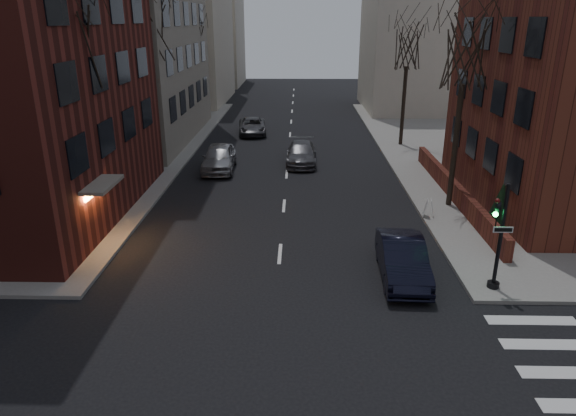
# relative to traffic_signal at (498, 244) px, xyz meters

# --- Properties ---
(low_wall_right) EXTENTS (0.35, 16.00, 1.00)m
(low_wall_right) POSITION_rel_traffic_signal_xyz_m (1.36, 10.01, -1.26)
(low_wall_right) COLOR maroon
(low_wall_right) RESTS_ON sidewalk_far_right
(building_distant_la) EXTENTS (14.00, 16.00, 18.00)m
(building_distant_la) POSITION_rel_traffic_signal_xyz_m (-22.94, 46.01, 7.09)
(building_distant_la) COLOR #B3AB98
(building_distant_la) RESTS_ON ground
(building_distant_ra) EXTENTS (14.00, 14.00, 16.00)m
(building_distant_ra) POSITION_rel_traffic_signal_xyz_m (7.06, 41.01, 6.09)
(building_distant_ra) COLOR #B3AB98
(building_distant_ra) RESTS_ON ground
(building_distant_lb) EXTENTS (10.00, 12.00, 14.00)m
(building_distant_lb) POSITION_rel_traffic_signal_xyz_m (-20.94, 63.01, 5.09)
(building_distant_lb) COLOR #B3AB98
(building_distant_lb) RESTS_ON ground
(traffic_signal) EXTENTS (0.76, 0.44, 4.00)m
(traffic_signal) POSITION_rel_traffic_signal_xyz_m (0.00, 0.00, 0.00)
(traffic_signal) COLOR black
(traffic_signal) RESTS_ON sidewalk_far_right
(tree_left_a) EXTENTS (4.18, 4.18, 10.26)m
(tree_left_a) POSITION_rel_traffic_signal_xyz_m (-16.74, 5.01, 6.56)
(tree_left_a) COLOR #2D231C
(tree_left_a) RESTS_ON sidewalk_far_left
(tree_left_b) EXTENTS (4.40, 4.40, 10.80)m
(tree_left_b) POSITION_rel_traffic_signal_xyz_m (-16.74, 17.01, 7.00)
(tree_left_b) COLOR #2D231C
(tree_left_b) RESTS_ON sidewalk_far_left
(tree_left_c) EXTENTS (3.96, 3.96, 9.72)m
(tree_left_c) POSITION_rel_traffic_signal_xyz_m (-16.74, 31.01, 6.12)
(tree_left_c) COLOR #2D231C
(tree_left_c) RESTS_ON sidewalk_far_left
(tree_right_a) EXTENTS (3.96, 3.96, 9.72)m
(tree_right_a) POSITION_rel_traffic_signal_xyz_m (0.86, 9.01, 6.12)
(tree_right_a) COLOR #2D231C
(tree_right_a) RESTS_ON sidewalk_far_right
(tree_right_b) EXTENTS (3.74, 3.74, 9.18)m
(tree_right_b) POSITION_rel_traffic_signal_xyz_m (0.86, 23.01, 5.68)
(tree_right_b) COLOR #2D231C
(tree_right_b) RESTS_ON sidewalk_far_right
(streetlamp_near) EXTENTS (0.36, 0.36, 6.28)m
(streetlamp_near) POSITION_rel_traffic_signal_xyz_m (-16.14, 13.01, 2.33)
(streetlamp_near) COLOR black
(streetlamp_near) RESTS_ON sidewalk_far_left
(streetlamp_far) EXTENTS (0.36, 0.36, 6.28)m
(streetlamp_far) POSITION_rel_traffic_signal_xyz_m (-16.14, 33.01, 2.33)
(streetlamp_far) COLOR black
(streetlamp_far) RESTS_ON sidewalk_far_left
(parked_sedan) EXTENTS (1.81, 4.77, 1.55)m
(parked_sedan) POSITION_rel_traffic_signal_xyz_m (-3.13, 1.01, -1.13)
(parked_sedan) COLOR black
(parked_sedan) RESTS_ON ground
(car_lane_silver) EXTENTS (2.22, 5.12, 1.72)m
(car_lane_silver) POSITION_rel_traffic_signal_xyz_m (-12.43, 15.86, -1.05)
(car_lane_silver) COLOR #999A9E
(car_lane_silver) RESTS_ON ground
(car_lane_gray) EXTENTS (2.13, 5.04, 1.45)m
(car_lane_gray) POSITION_rel_traffic_signal_xyz_m (-6.98, 17.59, -1.18)
(car_lane_gray) COLOR #46474C
(car_lane_gray) RESTS_ON ground
(car_lane_far) EXTENTS (2.79, 5.17, 1.38)m
(car_lane_far) POSITION_rel_traffic_signal_xyz_m (-11.22, 27.20, -1.22)
(car_lane_far) COLOR #3F3F44
(car_lane_far) RESTS_ON ground
(sandwich_board) EXTENTS (0.49, 0.61, 0.88)m
(sandwich_board) POSITION_rel_traffic_signal_xyz_m (-0.64, 7.25, -1.32)
(sandwich_board) COLOR silver
(sandwich_board) RESTS_ON sidewalk_far_right
(evergreen_shrub) EXTENTS (1.68, 1.68, 2.26)m
(evergreen_shrub) POSITION_rel_traffic_signal_xyz_m (2.56, 6.29, -0.63)
(evergreen_shrub) COLOR black
(evergreen_shrub) RESTS_ON sidewalk_far_right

